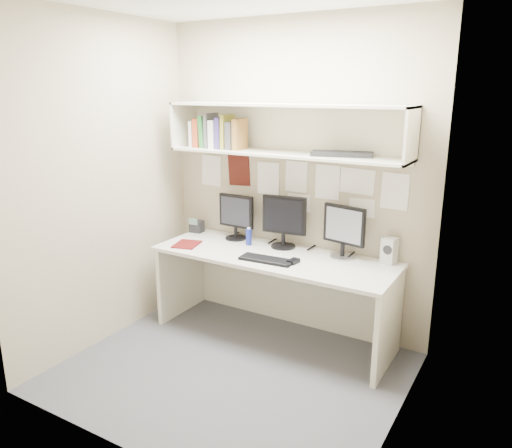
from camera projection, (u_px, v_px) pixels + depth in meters
The scene contains 19 objects.
floor at pixel (231, 372), 3.70m from camera, with size 2.40×2.00×0.01m, color #46464B.
wall_back at pixel (294, 179), 4.19m from camera, with size 2.40×0.02×2.60m, color tan.
wall_front at pixel (120, 238), 2.53m from camera, with size 2.40×0.02×2.60m, color tan.
wall_left at pixel (102, 184), 3.95m from camera, with size 0.02×2.00×2.60m, color tan.
wall_right at pixel (409, 225), 2.77m from camera, with size 0.02×2.00×2.60m, color tan.
desk at pixel (274, 296), 4.15m from camera, with size 2.00×0.70×0.73m.
overhead_hutch at pixel (288, 129), 3.96m from camera, with size 2.00×0.38×0.40m.
pinned_papers at pixel (294, 185), 4.20m from camera, with size 1.92×0.01×0.48m, color white, non-canonical shape.
monitor_left at pixel (236, 215), 4.42m from camera, with size 0.34×0.19×0.40m.
monitor_center at pixel (284, 219), 4.18m from camera, with size 0.38×0.21×0.44m.
monitor_right at pixel (344, 229), 3.92m from camera, with size 0.36×0.20×0.42m.
keyboard at pixel (267, 260), 3.89m from camera, with size 0.43×0.15×0.02m, color black.
mouse at pixel (293, 261), 3.84m from camera, with size 0.06×0.10×0.03m, color black.
speaker at pixel (389, 251), 3.82m from camera, with size 0.12×0.12×0.20m.
blue_bottle at pixel (249, 237), 4.28m from camera, with size 0.05×0.05×0.16m.
maroon_notebook at pixel (187, 244), 4.29m from camera, with size 0.19×0.24×0.01m, color #580F0F.
desk_phone at pixel (197, 226), 4.67m from camera, with size 0.13×0.12×0.14m.
book_stack at pixel (218, 133), 4.24m from camera, with size 0.49×0.18×0.29m.
hutch_tray at pixel (342, 154), 3.76m from camera, with size 0.46×0.18×0.03m, color black.
Camera 1 is at (1.83, -2.73, 2.04)m, focal length 35.00 mm.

